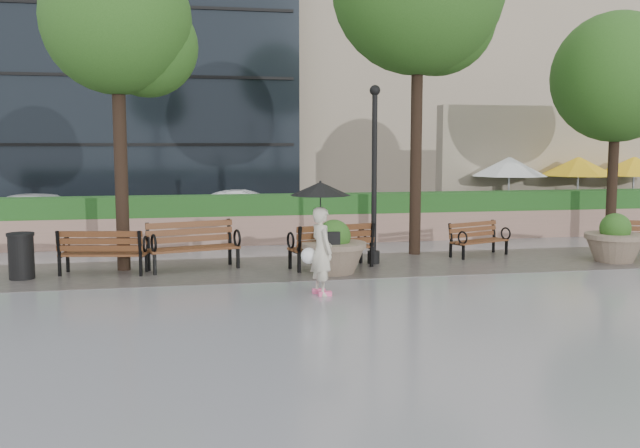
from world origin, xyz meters
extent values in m
plane|color=gray|center=(0.00, 0.00, 0.00)|extent=(100.00, 100.00, 0.00)
cube|color=#383330|center=(0.00, 3.00, 0.01)|extent=(28.00, 3.20, 0.01)
cube|color=#9D7365|center=(0.00, 7.00, 0.40)|extent=(24.00, 0.80, 0.80)
cube|color=#244C19|center=(0.00, 7.00, 1.08)|extent=(24.00, 0.75, 0.55)
cube|color=tan|center=(9.50, 10.00, 2.00)|extent=(10.00, 0.60, 4.00)
cube|color=#244C19|center=(9.00, 7.80, 0.45)|extent=(8.00, 0.50, 0.90)
cube|color=black|center=(0.00, 11.00, 0.00)|extent=(40.00, 7.00, 0.00)
cube|color=tan|center=(10.00, 23.00, 10.00)|extent=(18.00, 10.00, 20.00)
cube|color=brown|center=(-5.55, 3.00, 0.43)|extent=(1.85, 0.86, 0.05)
cube|color=brown|center=(-5.60, 2.73, 0.74)|extent=(1.77, 0.46, 0.42)
cube|color=black|center=(-5.55, 2.97, 0.23)|extent=(1.87, 0.96, 0.45)
torus|color=black|center=(-4.69, 3.02, 0.61)|extent=(0.12, 0.37, 0.37)
torus|color=black|center=(-6.34, 3.34, 0.61)|extent=(0.12, 0.37, 0.37)
cube|color=brown|center=(-3.67, 3.13, 0.48)|extent=(2.03, 1.07, 0.05)
cube|color=brown|center=(-3.75, 3.42, 0.81)|extent=(1.91, 0.63, 0.46)
cube|color=black|center=(-3.68, 3.16, 0.25)|extent=(2.06, 1.18, 0.50)
torus|color=black|center=(-4.51, 2.70, 0.67)|extent=(0.16, 0.40, 0.40)
torus|color=black|center=(-2.73, 3.18, 0.67)|extent=(0.16, 0.40, 0.40)
cube|color=brown|center=(-0.70, 2.83, 0.45)|extent=(1.94, 0.97, 0.05)
cube|color=brown|center=(-0.63, 2.55, 0.77)|extent=(1.84, 0.55, 0.44)
cube|color=black|center=(-0.69, 2.80, 0.24)|extent=(1.96, 1.07, 0.47)
torus|color=black|center=(0.11, 3.21, 0.64)|extent=(0.14, 0.38, 0.38)
torus|color=black|center=(-1.60, 2.81, 0.64)|extent=(0.14, 0.38, 0.38)
cube|color=brown|center=(3.21, 3.69, 0.38)|extent=(1.61, 1.00, 0.04)
cube|color=brown|center=(3.12, 3.92, 0.64)|extent=(1.47, 0.67, 0.36)
cube|color=black|center=(3.20, 3.72, 0.20)|extent=(1.64, 1.08, 0.39)
torus|color=black|center=(2.58, 3.28, 0.53)|extent=(0.16, 0.31, 0.32)
torus|color=black|center=(3.94, 3.82, 0.53)|extent=(0.16, 0.31, 0.32)
torus|color=black|center=(6.06, 2.59, 0.59)|extent=(0.18, 0.34, 0.35)
cylinder|color=#7F6B56|center=(-0.77, 2.15, 0.61)|extent=(1.37, 1.37, 0.11)
sphere|color=#1C4413|center=(-0.77, 2.15, 0.80)|extent=(0.71, 0.71, 0.71)
cylinder|color=#7F6B56|center=(5.95, 2.33, 0.60)|extent=(1.36, 1.36, 0.11)
sphere|color=#1C4413|center=(5.95, 2.33, 0.79)|extent=(0.70, 0.70, 0.70)
cylinder|color=black|center=(-7.13, 2.74, 0.45)|extent=(0.54, 0.54, 0.90)
cylinder|color=black|center=(0.38, 3.16, 1.94)|extent=(0.12, 0.12, 3.87)
cylinder|color=black|center=(0.38, 3.16, 0.15)|extent=(0.28, 0.28, 0.30)
sphere|color=black|center=(0.38, 3.16, 3.92)|extent=(0.24, 0.24, 0.24)
cylinder|color=black|center=(-5.17, 3.41, 2.49)|extent=(0.28, 0.28, 4.97)
sphere|color=#1C4413|center=(-5.17, 3.41, 5.33)|extent=(3.13, 3.13, 3.13)
sphere|color=#1C4413|center=(-4.57, 3.71, 4.83)|extent=(2.19, 2.19, 2.19)
cylinder|color=black|center=(1.76, 4.32, 3.01)|extent=(0.28, 0.28, 6.03)
sphere|color=#1C4413|center=(2.36, 4.62, 5.86)|extent=(2.91, 2.91, 2.91)
cylinder|color=black|center=(7.86, 5.41, 2.12)|extent=(0.28, 0.28, 4.25)
sphere|color=#1C4413|center=(7.86, 5.41, 4.55)|extent=(3.54, 3.54, 3.54)
sphere|color=#1C4413|center=(8.46, 5.71, 4.12)|extent=(2.48, 2.48, 2.48)
cylinder|color=black|center=(6.52, 9.01, 0.05)|extent=(0.40, 0.40, 0.10)
cylinder|color=#99999E|center=(6.52, 9.01, 1.10)|extent=(0.06, 0.06, 2.20)
cone|color=white|center=(6.52, 9.01, 2.00)|extent=(2.50, 2.50, 0.60)
cylinder|color=black|center=(8.86, 8.82, 0.05)|extent=(0.40, 0.40, 0.10)
cylinder|color=#99999E|center=(8.86, 8.82, 1.10)|extent=(0.06, 0.06, 2.20)
cone|color=yellow|center=(8.86, 8.82, 2.00)|extent=(2.50, 2.50, 0.60)
cylinder|color=black|center=(10.76, 8.62, 0.05)|extent=(0.40, 0.40, 0.10)
cylinder|color=#99999E|center=(10.76, 8.62, 1.10)|extent=(0.06, 0.06, 2.20)
cone|color=yellow|center=(10.76, 8.62, 2.00)|extent=(2.50, 2.50, 0.60)
imported|color=silver|center=(-7.87, 10.17, 0.62)|extent=(4.41, 2.16, 1.23)
imported|color=silver|center=(-1.86, 10.34, 0.62)|extent=(3.96, 1.99, 1.25)
imported|color=beige|center=(-1.45, 0.12, 0.86)|extent=(0.58, 0.71, 1.72)
cube|color=#F2598C|center=(-1.48, 0.23, 0.04)|extent=(0.16, 0.26, 0.09)
cube|color=#F2598C|center=(-1.41, -0.02, 0.04)|extent=(0.16, 0.26, 0.09)
cube|color=black|center=(-1.25, 0.22, 1.02)|extent=(0.19, 0.34, 0.24)
sphere|color=white|center=(-1.65, 0.29, 0.70)|extent=(0.30, 0.30, 0.30)
cylinder|color=black|center=(-1.46, 0.17, 1.50)|extent=(0.02, 0.02, 0.91)
cone|color=black|center=(-1.46, 0.17, 1.93)|extent=(1.11, 1.11, 0.24)
camera|label=1|loc=(-3.96, -12.41, 2.75)|focal=40.00mm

